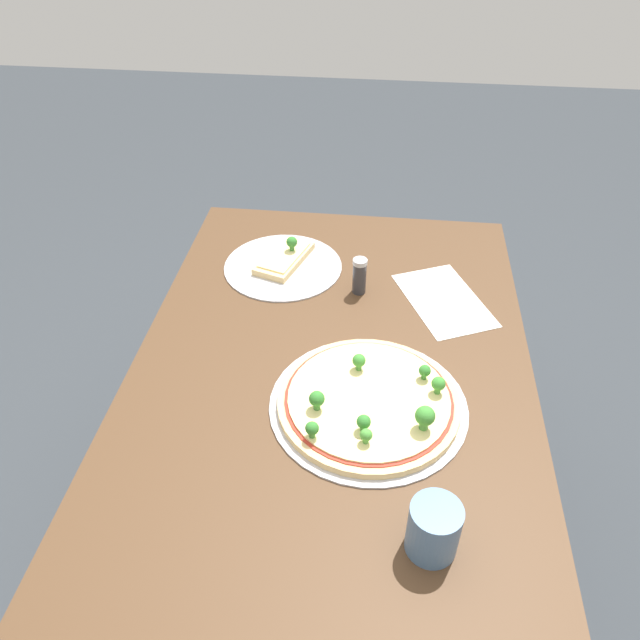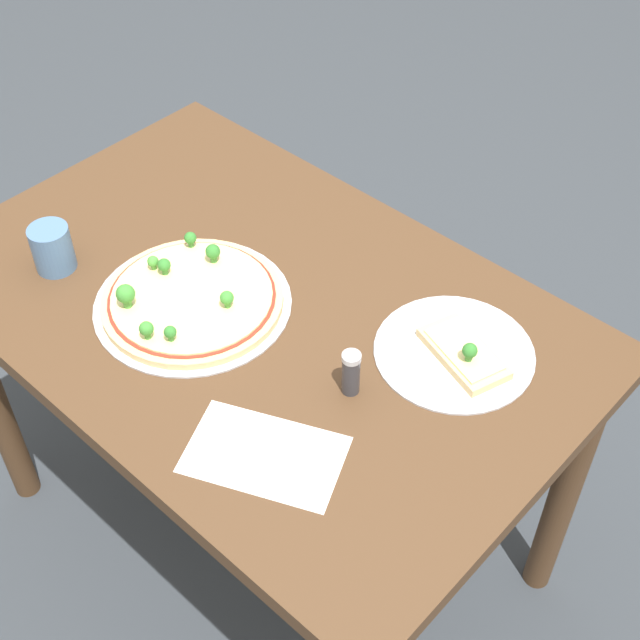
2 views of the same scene
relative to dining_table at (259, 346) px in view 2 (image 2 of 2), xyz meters
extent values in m
plane|color=#33383D|center=(0.00, 0.00, -0.65)|extent=(8.00, 8.00, 0.00)
cube|color=#4C331E|center=(0.00, 0.00, 0.09)|extent=(1.19, 0.77, 0.04)
cylinder|color=#4C331E|center=(-0.54, -0.33, -0.29)|extent=(0.06, 0.06, 0.72)
cylinder|color=#4C331E|center=(0.54, -0.33, -0.29)|extent=(0.06, 0.06, 0.72)
cylinder|color=#B7B7BC|center=(0.08, 0.08, 0.11)|extent=(0.36, 0.36, 0.00)
cylinder|color=#E5C17F|center=(0.08, 0.08, 0.12)|extent=(0.33, 0.33, 0.01)
cylinder|color=#A82D1E|center=(0.08, 0.08, 0.13)|extent=(0.30, 0.30, 0.00)
cylinder|color=#F4DB8E|center=(0.08, 0.08, 0.13)|extent=(0.29, 0.29, 0.00)
sphere|color=#3D8933|center=(0.01, 0.05, 0.15)|extent=(0.02, 0.02, 0.02)
cylinder|color=#488E3A|center=(0.01, 0.05, 0.14)|extent=(0.01, 0.01, 0.01)
sphere|color=#337A2D|center=(0.12, -0.01, 0.16)|extent=(0.03, 0.03, 0.03)
cylinder|color=#3F8136|center=(0.12, -0.01, 0.14)|extent=(0.01, 0.01, 0.01)
sphere|color=#3D8933|center=(0.14, 0.17, 0.16)|extent=(0.03, 0.03, 0.03)
cylinder|color=#488E3A|center=(0.14, 0.17, 0.14)|extent=(0.02, 0.02, 0.02)
sphere|color=#479338|center=(0.19, 0.08, 0.15)|extent=(0.02, 0.02, 0.02)
cylinder|color=#51973E|center=(0.19, 0.08, 0.14)|extent=(0.01, 0.01, 0.01)
sphere|color=#337A2D|center=(0.18, -0.01, 0.15)|extent=(0.02, 0.02, 0.02)
cylinder|color=#3F8136|center=(0.18, -0.01, 0.14)|extent=(0.01, 0.01, 0.01)
sphere|color=#3D8933|center=(0.06, 0.20, 0.15)|extent=(0.03, 0.03, 0.03)
cylinder|color=#488E3A|center=(0.06, 0.20, 0.14)|extent=(0.01, 0.01, 0.01)
sphere|color=#337A2D|center=(0.16, 0.07, 0.15)|extent=(0.02, 0.02, 0.02)
cylinder|color=#3F8136|center=(0.16, 0.07, 0.14)|extent=(0.01, 0.01, 0.01)
sphere|color=#337A2D|center=(0.03, 0.17, 0.15)|extent=(0.02, 0.02, 0.02)
cylinder|color=#3F8136|center=(0.03, 0.17, 0.14)|extent=(0.01, 0.01, 0.01)
cylinder|color=#B7B7BC|center=(-0.34, -0.15, 0.11)|extent=(0.28, 0.28, 0.00)
cube|color=#E5C17F|center=(-0.35, -0.15, 0.12)|extent=(0.18, 0.13, 0.02)
cube|color=#F4DB8E|center=(-0.35, -0.15, 0.13)|extent=(0.15, 0.11, 0.00)
sphere|color=#337A2D|center=(-0.37, -0.13, 0.16)|extent=(0.03, 0.03, 0.03)
cylinder|color=#3F8136|center=(-0.37, -0.13, 0.14)|extent=(0.01, 0.01, 0.01)
cylinder|color=#4C7099|center=(0.35, 0.18, 0.15)|extent=(0.08, 0.08, 0.09)
cylinder|color=#333338|center=(-0.26, 0.04, 0.15)|extent=(0.03, 0.03, 0.07)
cylinder|color=#B2B2B7|center=(-0.26, 0.04, 0.19)|extent=(0.03, 0.03, 0.01)
cube|color=white|center=(-0.25, 0.23, 0.11)|extent=(0.28, 0.23, 0.00)
camera|label=1|loc=(0.86, 0.08, 0.94)|focal=35.00mm
camera|label=2|loc=(-0.87, 0.77, 1.23)|focal=50.00mm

